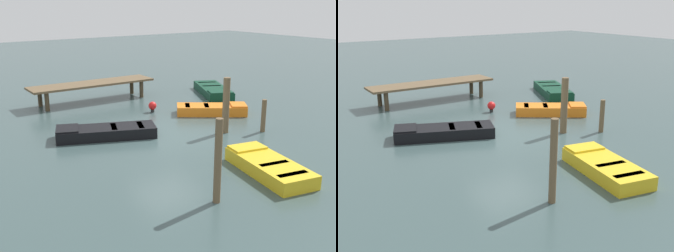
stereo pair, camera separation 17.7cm
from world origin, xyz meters
TOP-DOWN VIEW (x-y plane):
  - ground_plane at (0.00, 0.00)m, footprint 80.00×80.00m
  - dock_segment at (-0.05, 6.43)m, footprint 6.17×1.52m
  - rowboat_orange at (3.26, 1.32)m, footprint 3.06×2.58m
  - rowboat_yellow at (0.39, -4.53)m, footprint 1.77×3.08m
  - rowboat_dark_green at (5.91, 4.33)m, footprint 2.71×3.83m
  - rowboat_black at (-2.02, 1.06)m, footprint 3.71×2.38m
  - mooring_piling_far_left at (1.95, -0.97)m, footprint 0.26×0.26m
  - mooring_piling_center at (3.21, -1.70)m, footprint 0.18×0.18m
  - mooring_piling_far_right at (-2.01, -5.03)m, footprint 0.18×0.18m
  - marker_buoy at (1.28, 3.07)m, footprint 0.36×0.36m

SIDE VIEW (x-z plane):
  - ground_plane at x=0.00m, z-range 0.00..0.00m
  - rowboat_dark_green at x=5.91m, z-range -0.01..0.45m
  - rowboat_black at x=-2.02m, z-range -0.01..0.45m
  - rowboat_orange at x=3.26m, z-range -0.01..0.45m
  - rowboat_yellow at x=0.39m, z-range -0.01..0.45m
  - marker_buoy at x=1.28m, z-range 0.05..0.53m
  - mooring_piling_center at x=3.21m, z-range 0.00..1.25m
  - dock_segment at x=-0.05m, z-range 0.36..1.31m
  - mooring_piling_far_left at x=1.95m, z-range 0.00..2.10m
  - mooring_piling_far_right at x=-2.01m, z-range 0.00..2.16m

